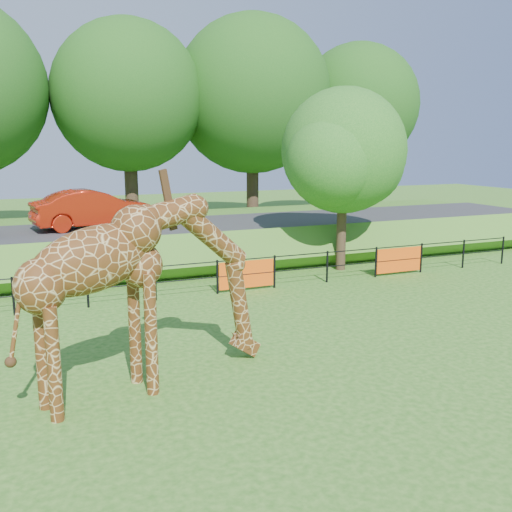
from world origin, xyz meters
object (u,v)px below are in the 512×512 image
(giraffe, at_px, (149,294))
(visitor, at_px, (148,266))
(tree_east, at_px, (345,156))
(car_red, at_px, (93,209))

(giraffe, bearing_deg, visitor, 62.82)
(visitor, height_order, tree_east, tree_east)
(car_red, xyz_separation_m, visitor, (1.15, -4.53, -1.49))
(car_red, distance_m, visitor, 4.90)
(giraffe, height_order, tree_east, tree_east)
(giraffe, relative_size, car_red, 1.14)
(car_red, height_order, visitor, car_red)
(giraffe, distance_m, visitor, 8.34)
(giraffe, distance_m, tree_east, 12.21)
(visitor, distance_m, tree_east, 8.23)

